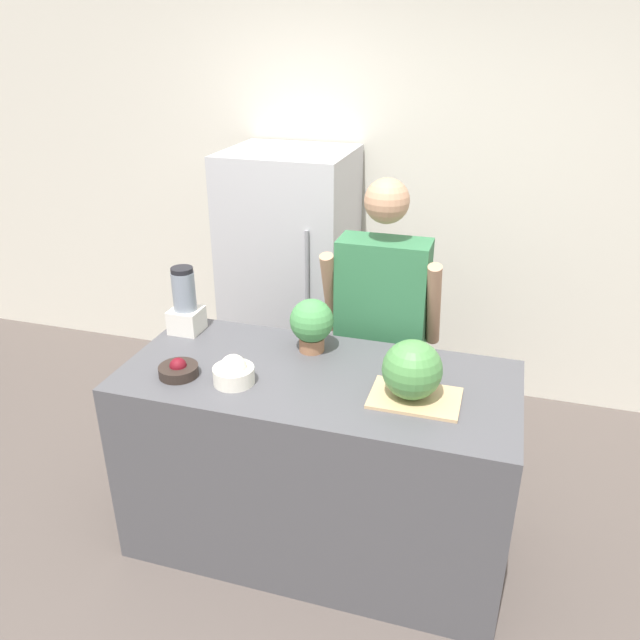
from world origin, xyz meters
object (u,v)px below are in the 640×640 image
object	(u,v)px
bowl_cherries	(179,370)
blender	(185,304)
person	(381,336)
refrigerator	(291,279)
watermelon	(412,370)
potted_plant	(312,323)
bowl_cream	(234,372)

from	to	relation	value
bowl_cherries	blender	bearing A→B (deg)	112.89
person	bowl_cherries	size ratio (longest dim) A/B	9.72
refrigerator	watermelon	bearing A→B (deg)	-54.22
watermelon	potted_plant	distance (m)	0.59
bowl_cherries	bowl_cream	world-z (taller)	bowl_cream
refrigerator	potted_plant	distance (m)	1.24
person	blender	distance (m)	1.02
potted_plant	watermelon	bearing A→B (deg)	-29.44
bowl_cherries	blender	distance (m)	0.47
watermelon	bowl_cherries	size ratio (longest dim) A/B	1.42
bowl_cherries	blender	xyz separation A→B (m)	(-0.18, 0.42, 0.12)
watermelon	blender	world-z (taller)	blender
bowl_cherries	potted_plant	size ratio (longest dim) A/B	0.68
bowl_cherries	blender	world-z (taller)	blender
refrigerator	potted_plant	xyz separation A→B (m)	(0.49, -1.11, 0.25)
blender	potted_plant	size ratio (longest dim) A/B	1.32
bowl_cherries	bowl_cream	distance (m)	0.26
person	watermelon	bearing A→B (deg)	-69.04
bowl_cherries	potted_plant	distance (m)	0.64
person	blender	bearing A→B (deg)	-157.70
refrigerator	person	distance (m)	1.03
watermelon	refrigerator	bearing A→B (deg)	125.78
refrigerator	blender	distance (m)	1.13
blender	potted_plant	bearing A→B (deg)	-1.62
refrigerator	bowl_cream	distance (m)	1.53
watermelon	blender	distance (m)	1.22
person	watermelon	xyz separation A→B (m)	(0.26, -0.69, 0.21)
person	bowl_cherries	world-z (taller)	person
bowl_cream	bowl_cherries	bearing A→B (deg)	-177.15
person	potted_plant	distance (m)	0.52
blender	watermelon	bearing A→B (deg)	-14.74
watermelon	bowl_cherries	bearing A→B (deg)	-174.10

